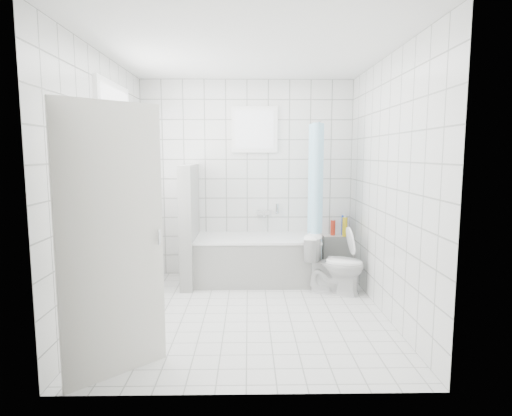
{
  "coord_description": "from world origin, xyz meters",
  "views": [
    {
      "loc": [
        0.02,
        -4.24,
        1.63
      ],
      "look_at": [
        0.1,
        0.35,
        1.05
      ],
      "focal_mm": 30.0,
      "sensor_mm": 36.0,
      "label": 1
    }
  ],
  "objects": [
    {
      "name": "ground",
      "position": [
        0.0,
        0.0,
        0.0
      ],
      "size": [
        3.0,
        3.0,
        0.0
      ],
      "primitive_type": "plane",
      "color": "white",
      "rests_on": "ground"
    },
    {
      "name": "ceiling",
      "position": [
        0.0,
        0.0,
        2.6
      ],
      "size": [
        3.0,
        3.0,
        0.0
      ],
      "primitive_type": "plane",
      "rotation": [
        3.14,
        0.0,
        0.0
      ],
      "color": "white",
      "rests_on": "ground"
    },
    {
      "name": "wall_back",
      "position": [
        0.0,
        1.5,
        1.3
      ],
      "size": [
        2.8,
        0.02,
        2.6
      ],
      "primitive_type": "cube",
      "color": "white",
      "rests_on": "ground"
    },
    {
      "name": "wall_front",
      "position": [
        0.0,
        -1.5,
        1.3
      ],
      "size": [
        2.8,
        0.02,
        2.6
      ],
      "primitive_type": "cube",
      "color": "white",
      "rests_on": "ground"
    },
    {
      "name": "wall_left",
      "position": [
        -1.4,
        0.0,
        1.3
      ],
      "size": [
        0.02,
        3.0,
        2.6
      ],
      "primitive_type": "cube",
      "color": "white",
      "rests_on": "ground"
    },
    {
      "name": "wall_right",
      "position": [
        1.4,
        0.0,
        1.3
      ],
      "size": [
        0.02,
        3.0,
        2.6
      ],
      "primitive_type": "cube",
      "color": "white",
      "rests_on": "ground"
    },
    {
      "name": "window_left",
      "position": [
        -1.35,
        0.3,
        1.6
      ],
      "size": [
        0.01,
        0.9,
        1.4
      ],
      "primitive_type": "cube",
      "color": "white",
      "rests_on": "wall_left"
    },
    {
      "name": "window_back",
      "position": [
        0.1,
        1.46,
        1.95
      ],
      "size": [
        0.5,
        0.01,
        0.5
      ],
      "primitive_type": "cube",
      "color": "white",
      "rests_on": "wall_back"
    },
    {
      "name": "window_sill",
      "position": [
        -1.31,
        0.3,
        0.86
      ],
      "size": [
        0.18,
        1.02,
        0.08
      ],
      "primitive_type": "cube",
      "color": "white",
      "rests_on": "wall_left"
    },
    {
      "name": "door",
      "position": [
        -0.96,
        -1.21,
        1.0
      ],
      "size": [
        0.61,
        0.58,
        2.0
      ],
      "primitive_type": "cube",
      "rotation": [
        0.0,
        0.0,
        -0.82
      ],
      "color": "silver",
      "rests_on": "ground"
    },
    {
      "name": "bathtub",
      "position": [
        0.12,
        1.12,
        0.29
      ],
      "size": [
        1.55,
        0.77,
        0.58
      ],
      "color": "white",
      "rests_on": "ground"
    },
    {
      "name": "partition_wall",
      "position": [
        -0.72,
        1.07,
        0.75
      ],
      "size": [
        0.15,
        0.85,
        1.5
      ],
      "primitive_type": "cube",
      "color": "white",
      "rests_on": "ground"
    },
    {
      "name": "tiled_ledge",
      "position": [
        1.21,
        1.38,
        0.28
      ],
      "size": [
        0.4,
        0.24,
        0.55
      ],
      "primitive_type": "cube",
      "color": "white",
      "rests_on": "ground"
    },
    {
      "name": "toilet",
      "position": [
        1.03,
        0.65,
        0.34
      ],
      "size": [
        0.76,
        0.59,
        0.69
      ],
      "primitive_type": "imported",
      "rotation": [
        0.0,
        0.0,
        1.22
      ],
      "color": "white",
      "rests_on": "ground"
    },
    {
      "name": "curtain_rod",
      "position": [
        0.84,
        1.1,
        2.0
      ],
      "size": [
        0.02,
        0.8,
        0.02
      ],
      "primitive_type": "cylinder",
      "rotation": [
        1.57,
        0.0,
        0.0
      ],
      "color": "silver",
      "rests_on": "wall_back"
    },
    {
      "name": "shower_curtain",
      "position": [
        0.84,
        0.97,
        1.1
      ],
      "size": [
        0.14,
        0.48,
        1.78
      ],
      "primitive_type": null,
      "color": "#51BDEF",
      "rests_on": "curtain_rod"
    },
    {
      "name": "tub_faucet",
      "position": [
        0.22,
        1.46,
        0.85
      ],
      "size": [
        0.18,
        0.06,
        0.06
      ],
      "primitive_type": "cube",
      "color": "silver",
      "rests_on": "wall_back"
    },
    {
      "name": "sill_bottles",
      "position": [
        -1.3,
        0.34,
        0.99
      ],
      "size": [
        0.13,
        0.6,
        0.21
      ],
      "color": "pink",
      "rests_on": "window_sill"
    },
    {
      "name": "ledge_bottles",
      "position": [
        1.25,
        1.35,
        0.67
      ],
      "size": [
        0.21,
        0.16,
        0.27
      ],
      "color": "blue",
      "rests_on": "tiled_ledge"
    }
  ]
}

